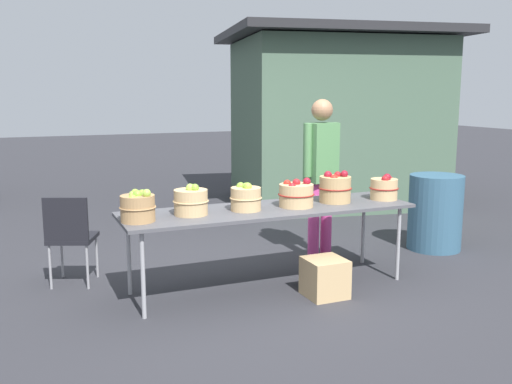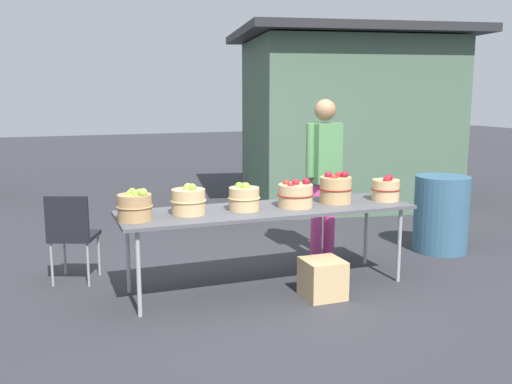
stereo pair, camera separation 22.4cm
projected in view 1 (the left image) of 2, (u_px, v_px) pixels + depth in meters
ground_plane at (269, 287)px, 5.34m from camera, size 40.00×40.00×0.00m
market_table at (269, 212)px, 5.21m from camera, size 2.70×0.76×0.75m
apple_basket_green_0 at (138, 207)px, 4.65m from camera, size 0.30×0.30×0.28m
apple_basket_green_1 at (191, 201)px, 4.91m from camera, size 0.31×0.31×0.27m
apple_basket_green_2 at (246, 198)px, 5.09m from camera, size 0.29×0.29×0.26m
apple_basket_red_0 at (296, 195)px, 5.25m from camera, size 0.34×0.34×0.27m
apple_basket_red_1 at (335, 188)px, 5.46m from camera, size 0.32×0.32×0.31m
apple_basket_red_2 at (384, 188)px, 5.61m from camera, size 0.28×0.28×0.26m
vendor_adult at (321, 166)px, 6.11m from camera, size 0.45×0.28×1.72m
food_kiosk at (335, 117)px, 9.29m from camera, size 3.96×3.48×2.74m
folding_chair at (70, 233)px, 5.28m from camera, size 0.52×0.52×0.86m
trash_barrel at (435, 212)px, 6.55m from camera, size 0.61×0.61×0.86m
produce_crate at (325, 278)px, 5.06m from camera, size 0.34×0.34×0.34m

